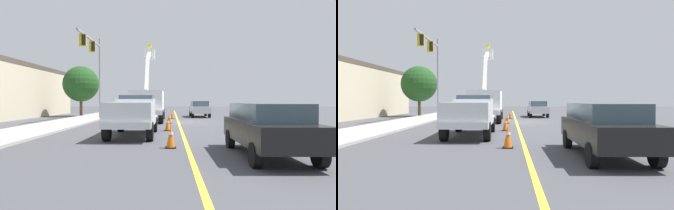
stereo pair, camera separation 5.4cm
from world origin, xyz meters
TOP-DOWN VIEW (x-y plane):
  - ground at (0.00, 0.00)m, footprint 120.00×120.00m
  - sidewalk_far_side at (-0.05, 8.67)m, footprint 60.02×3.93m
  - lane_centre_stripe at (0.00, 0.00)m, footprint 50.00×0.43m
  - utility_bucket_truck at (1.30, 2.50)m, footprint 8.21×2.63m
  - service_pickup_truck at (-9.17, 2.44)m, footprint 5.61×2.21m
  - passing_minivan at (7.68, -2.42)m, footprint 4.81×1.97m
  - trailing_sedan at (-14.29, -2.54)m, footprint 4.81×1.97m
  - traffic_cone_leading at (-12.81, 0.57)m, footprint 0.40×0.40m
  - traffic_cone_mid_front at (-6.61, 0.77)m, footprint 0.40×0.40m
  - traffic_cone_mid_rear at (-1.11, 0.71)m, footprint 0.40×0.40m
  - traffic_cone_trailing at (4.70, 0.50)m, footprint 0.40×0.40m
  - traffic_signal_mast at (3.22, 7.68)m, footprint 7.23×0.58m
  - street_tree_right at (8.28, 10.53)m, footprint 3.90×3.90m

SIDE VIEW (x-z plane):
  - ground at x=0.00m, z-range 0.00..0.00m
  - lane_centre_stripe at x=0.00m, z-range 0.00..0.01m
  - sidewalk_far_side at x=-0.05m, z-range 0.00..0.12m
  - traffic_cone_mid_rear at x=-1.11m, z-range -0.01..0.77m
  - traffic_cone_mid_front at x=-6.61m, z-range -0.01..0.79m
  - traffic_cone_trailing at x=4.70m, z-range -0.01..0.79m
  - traffic_cone_leading at x=-12.81m, z-range -0.01..0.86m
  - passing_minivan at x=7.68m, z-range 0.13..1.82m
  - trailing_sedan at x=-14.29m, z-range 0.13..1.82m
  - service_pickup_truck at x=-9.17m, z-range 0.09..2.15m
  - utility_bucket_truck at x=1.30m, z-range -1.80..5.01m
  - street_tree_right at x=8.28m, z-range 0.81..6.33m
  - traffic_signal_mast at x=3.22m, z-range 1.53..9.42m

